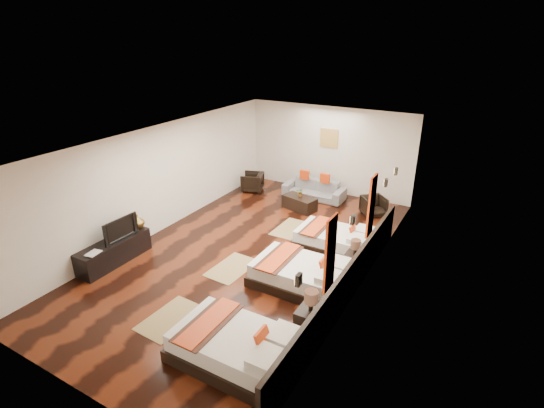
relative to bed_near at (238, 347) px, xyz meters
The scene contains 30 objects.
floor 3.51m from the bed_near, 118.99° to the left, with size 5.50×9.50×0.01m, color black.
ceiling 4.32m from the bed_near, 118.99° to the left, with size 5.50×9.50×0.01m, color white.
back_wall 8.07m from the bed_near, 102.25° to the left, with size 5.50×0.01×2.80m, color silver.
left_wall 5.52m from the bed_near, 145.45° to the left, with size 0.01×9.50×2.80m, color silver.
right_wall 3.43m from the bed_near, 71.02° to the left, with size 0.01×9.50×2.80m, color silver.
headboard_panel 2.49m from the bed_near, 65.87° to the left, with size 0.08×6.60×0.90m, color black.
bed_near is the anchor object (origin of this frame).
bed_mid 2.43m from the bed_near, 90.01° to the left, with size 2.07×1.30×0.79m.
bed_far 4.28m from the bed_near, 90.04° to the left, with size 1.87×1.18×0.71m.
nightstand_a 1.37m from the bed_near, 56.99° to the left, with size 0.45×0.45×0.90m.
nightstand_b 3.55m from the bed_near, 77.84° to the left, with size 0.40×0.40×0.80m.
jute_mat_near 1.73m from the bed_near, behind, with size 0.75×1.20×0.01m, color olive.
jute_mat_mid 2.84m from the bed_near, 126.80° to the left, with size 0.75×1.20×0.01m, color olive.
jute_mat_far 4.91m from the bed_near, 106.89° to the left, with size 0.75×1.20×0.01m, color olive.
tv_console 4.35m from the bed_near, 164.59° to the left, with size 0.50×1.80×0.55m, color black.
tv 4.39m from the bed_near, 162.27° to the left, with size 0.92×0.12×0.53m, color black.
book 4.24m from the bed_near, behind, with size 0.23×0.31×0.03m, color black.
figurine 4.64m from the bed_near, 155.22° to the left, with size 0.33×0.33×0.34m, color brown.
sofa 7.27m from the bed_near, 104.45° to the left, with size 1.95×0.76×0.57m, color slate.
armchair_left 7.64m from the bed_near, 120.30° to the left, with size 0.66×0.68×0.62m, color black.
armchair_right 6.66m from the bed_near, 88.01° to the left, with size 0.62×0.63×0.58m, color black.
coffee_table 6.26m from the bed_near, 106.85° to the left, with size 1.00×0.50×0.40m, color black.
table_plant 6.31m from the bed_near, 106.81° to the left, with size 0.23×0.20×0.26m, color #26581D.
orange_panel_a 2.11m from the bed_near, 48.36° to the left, with size 0.04×0.40×1.30m, color #D86014.
orange_panel_b 3.80m from the bed_near, 72.91° to the left, with size 0.04×0.40×1.30m, color #D86014.
sconce_near 1.87m from the bed_near, ahead, with size 0.07×0.12×0.18m.
sconce_mid 2.94m from the bed_near, 65.98° to the left, with size 0.07×0.12×0.18m.
sconce_far 4.84m from the bed_near, 77.27° to the left, with size 0.07×0.12×0.18m.
sconce_lounge 5.68m from the bed_near, 79.35° to the left, with size 0.07×0.12×0.18m.
gold_artwork 8.12m from the bed_near, 102.28° to the left, with size 0.60×0.04×0.60m, color #AD873F.
Camera 1 is at (4.71, -7.27, 4.98)m, focal length 27.05 mm.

